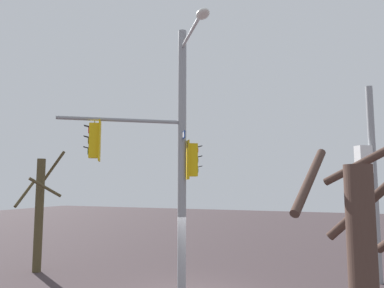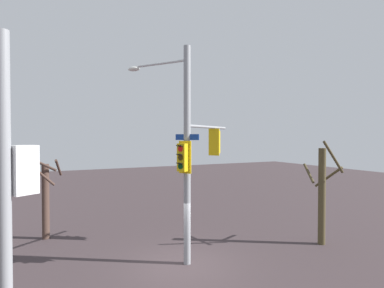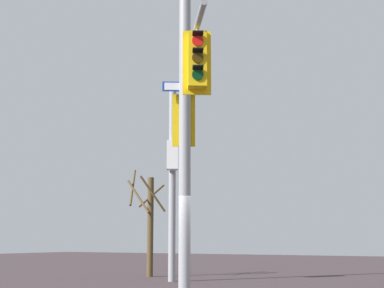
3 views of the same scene
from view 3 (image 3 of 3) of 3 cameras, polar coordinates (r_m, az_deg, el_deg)
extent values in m
cylinder|color=gray|center=(13.84, -0.72, 2.76)|extent=(0.28, 0.28, 8.84)
cylinder|color=gray|center=(12.25, 0.10, 10.29)|extent=(3.34, 2.43, 0.12)
cube|color=gold|center=(11.23, 0.53, 8.37)|extent=(0.45, 0.46, 1.10)
cube|color=gold|center=(11.39, 0.49, 8.11)|extent=(0.33, 0.49, 1.30)
cylinder|color=red|center=(11.18, 0.57, 10.28)|extent=(0.14, 0.20, 0.22)
cube|color=black|center=(11.16, 0.59, 10.99)|extent=(0.25, 0.26, 0.06)
cylinder|color=#352504|center=(11.07, 0.57, 8.63)|extent=(0.14, 0.20, 0.22)
cube|color=black|center=(11.04, 0.59, 9.34)|extent=(0.25, 0.26, 0.06)
cylinder|color=black|center=(10.97, 0.58, 6.94)|extent=(0.14, 0.20, 0.22)
cube|color=black|center=(10.94, 0.60, 7.65)|extent=(0.25, 0.26, 0.06)
cylinder|color=gray|center=(11.44, 0.53, 11.35)|extent=(0.04, 0.04, 0.15)
cube|color=gold|center=(14.18, -0.85, 2.24)|extent=(0.45, 0.46, 1.10)
cube|color=gold|center=(14.02, -0.83, 2.38)|extent=(0.33, 0.49, 1.30)
cylinder|color=red|center=(14.42, -0.86, 3.43)|extent=(0.14, 0.20, 0.22)
cube|color=black|center=(14.52, -0.87, 3.82)|extent=(0.25, 0.26, 0.06)
cylinder|color=#352504|center=(14.34, -0.87, 2.10)|extent=(0.14, 0.20, 0.22)
cube|color=black|center=(14.44, -0.87, 2.51)|extent=(0.25, 0.26, 0.06)
cylinder|color=black|center=(14.28, -0.87, 0.77)|extent=(0.14, 0.20, 0.22)
cube|color=black|center=(14.38, -0.88, 1.19)|extent=(0.25, 0.26, 0.06)
cube|color=navy|center=(14.02, -0.72, 5.74)|extent=(0.62, 0.94, 0.24)
cube|color=white|center=(14.00, -0.71, 5.76)|extent=(0.55, 0.84, 0.18)
cylinder|color=gray|center=(20.92, -1.99, -3.54)|extent=(0.26, 0.26, 7.30)
cube|color=white|center=(20.65, -1.97, -1.14)|extent=(0.64, 0.61, 1.04)
cylinder|color=#4F3E23|center=(23.52, -4.19, -8.20)|extent=(0.25, 0.25, 4.00)
cylinder|color=#4F3E23|center=(23.15, -5.40, -5.22)|extent=(0.46, 1.35, 1.40)
cylinder|color=#4F3E23|center=(23.08, -3.94, -4.99)|extent=(0.81, 0.84, 1.46)
cylinder|color=#4F3E23|center=(24.10, -4.06, -5.18)|extent=(0.63, 0.99, 0.99)
cylinder|color=#4F3E23|center=(23.68, -5.93, -4.32)|extent=(1.39, 0.84, 1.63)
camera|label=1|loc=(17.18, 44.07, 0.04)|focal=34.33mm
camera|label=2|loc=(25.25, -16.84, -0.68)|focal=29.13mm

